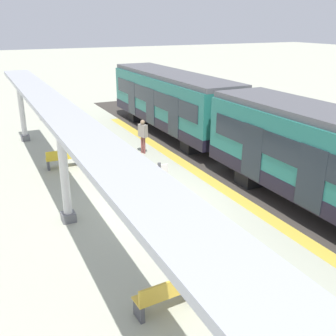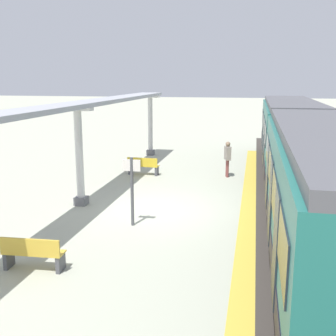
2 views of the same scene
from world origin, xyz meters
TOP-DOWN VIEW (x-y plane):
  - ground_plane at (0.00, 0.00)m, footprint 176.00×176.00m
  - tactile_edge_strip at (-3.12, 0.00)m, footprint 0.55×26.43m
  - trackbed at (-4.99, 0.00)m, footprint 3.20×38.43m
  - train_near_carriage at (-4.99, -8.41)m, footprint 2.65×11.56m
  - canopy_pillar_nearest at (2.94, -10.48)m, footprint 1.10×0.44m
  - canopy_pillar_second at (2.94, -0.03)m, footprint 1.10×0.44m
  - canopy_beam at (2.94, -0.04)m, footprint 1.20×21.67m
  - bench_near_end at (1.98, -5.18)m, footprint 1.52×0.51m
  - bench_mid_platform at (1.91, 5.25)m, footprint 1.52×0.53m
  - platform_info_sign at (0.45, 1.71)m, footprint 0.56×0.10m
  - passenger_waiting_near_edge at (-2.04, -5.58)m, footprint 0.36×0.53m

SIDE VIEW (x-z plane):
  - ground_plane at x=0.00m, z-range 0.00..0.00m
  - trackbed at x=-4.99m, z-range 0.00..0.01m
  - tactile_edge_strip at x=-3.12m, z-range 0.00..0.01m
  - bench_near_end at x=1.98m, z-range 0.01..0.87m
  - bench_mid_platform at x=1.91m, z-range 0.01..0.87m
  - passenger_waiting_near_edge at x=-2.04m, z-range 0.21..1.90m
  - platform_info_sign at x=0.45m, z-range 0.23..2.43m
  - canopy_pillar_nearest at x=2.94m, z-range 0.03..3.61m
  - canopy_pillar_second at x=2.94m, z-range 0.03..3.61m
  - train_near_carriage at x=-4.99m, z-range 0.09..3.57m
  - canopy_beam at x=2.94m, z-range 3.58..3.74m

